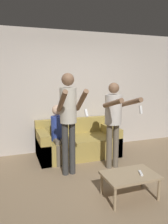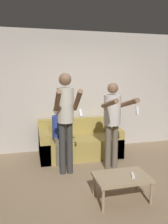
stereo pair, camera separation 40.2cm
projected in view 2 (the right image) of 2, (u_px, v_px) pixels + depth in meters
The scene contains 8 objects.
ground_plane at pixel (110, 189), 3.37m from camera, with size 14.00×14.00×0.00m, color #937A5B.
wall_back at pixel (80, 92), 5.07m from camera, with size 6.40×0.06×2.70m.
couch at pixel (79, 143), 4.77m from camera, with size 1.72×0.88×0.76m.
person_standing_left at pixel (66, 113), 3.71m from camera, with size 0.40×0.64×1.77m.
person_standing_right at pixel (113, 117), 3.92m from camera, with size 0.43×0.79×1.60m.
person_seated at pixel (59, 131), 4.40m from camera, with size 0.27×0.51×1.15m.
coffee_table at pixel (122, 179), 3.04m from camera, with size 0.76×0.50×0.35m.
remote_on_table at pixel (133, 175), 3.03m from camera, with size 0.08×0.15×0.02m.
Camera 2 is at (-1.14, -2.93, 1.75)m, focal length 35.00 mm.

